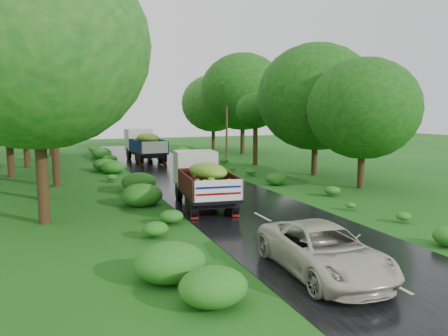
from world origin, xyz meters
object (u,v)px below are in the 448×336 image
truck_near (202,177)px  truck_far (144,143)px  utility_pole (227,117)px  car (323,250)px

truck_near → truck_far: (0.98, 20.36, 0.18)m
truck_near → utility_pole: bearing=71.8°
truck_far → utility_pole: utility_pole is taller
car → utility_pole: bearing=76.9°
truck_far → car: bearing=-94.8°
car → utility_pole: utility_pole is taller
truck_near → utility_pole: utility_pole is taller
truck_far → utility_pole: 8.36m
truck_far → car: (-0.57, -30.29, -0.90)m
truck_far → car: 30.30m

